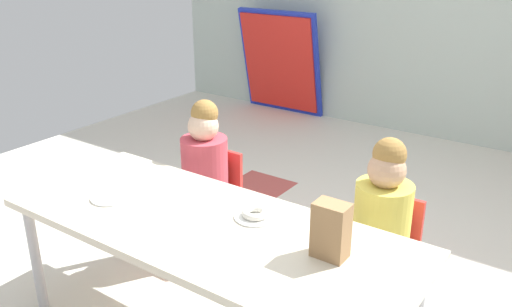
% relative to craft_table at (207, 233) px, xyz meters
% --- Properties ---
extents(ground_plane, '(6.23, 5.57, 0.02)m').
position_rel_craft_table_xyz_m(ground_plane, '(0.14, 0.59, -0.57)').
color(ground_plane, silver).
extents(craft_table, '(1.83, 0.73, 0.61)m').
position_rel_craft_table_xyz_m(craft_table, '(0.00, 0.00, 0.00)').
color(craft_table, beige).
rests_on(craft_table, ground_plane).
extents(seated_child_near_camera, '(0.32, 0.31, 0.92)m').
position_rel_craft_table_xyz_m(seated_child_near_camera, '(-0.50, 0.59, -0.00)').
color(seated_child_near_camera, red).
rests_on(seated_child_near_camera, ground_plane).
extents(seated_child_middle_seat, '(0.32, 0.31, 0.92)m').
position_rel_craft_table_xyz_m(seated_child_middle_seat, '(0.55, 0.59, -0.00)').
color(seated_child_middle_seat, red).
rests_on(seated_child_middle_seat, ground_plane).
extents(folded_activity_table, '(0.90, 0.29, 1.09)m').
position_rel_craft_table_xyz_m(folded_activity_table, '(-1.66, 3.19, -0.02)').
color(folded_activity_table, '#1E33BF').
rests_on(folded_activity_table, ground_plane).
extents(paper_bag_brown, '(0.13, 0.09, 0.22)m').
position_rel_craft_table_xyz_m(paper_bag_brown, '(0.55, 0.06, 0.16)').
color(paper_bag_brown, '#9E754C').
rests_on(paper_bag_brown, craft_table).
extents(paper_plate_near_edge, '(0.18, 0.18, 0.01)m').
position_rel_craft_table_xyz_m(paper_plate_near_edge, '(0.14, 0.15, 0.05)').
color(paper_plate_near_edge, white).
rests_on(paper_plate_near_edge, craft_table).
extents(paper_plate_center_table, '(0.18, 0.18, 0.01)m').
position_rel_craft_table_xyz_m(paper_plate_center_table, '(-0.51, -0.08, 0.05)').
color(paper_plate_center_table, white).
rests_on(paper_plate_center_table, craft_table).
extents(donut_powdered_on_plate, '(0.12, 0.12, 0.03)m').
position_rel_craft_table_xyz_m(donut_powdered_on_plate, '(0.14, 0.15, 0.07)').
color(donut_powdered_on_plate, white).
rests_on(donut_powdered_on_plate, craft_table).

